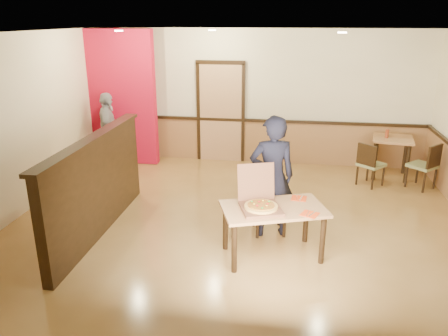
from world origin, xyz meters
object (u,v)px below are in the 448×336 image
object	(u,v)px
pizza_box	(260,204)
main_table	(273,215)
side_chair_left	(370,163)
passerby	(108,131)
condiment	(387,133)
side_chair_right	(426,164)
side_table	(392,147)
diner	(272,177)
diner_chair	(269,197)

from	to	relation	value
pizza_box	main_table	bearing A→B (deg)	-0.31
side_chair_left	main_table	bearing A→B (deg)	102.38
passerby	condiment	bearing A→B (deg)	-105.11
side_chair_right	side_table	xyz separation A→B (m)	(-0.49, 0.60, 0.14)
side_chair_left	passerby	world-z (taller)	passerby
diner	side_chair_right	bearing A→B (deg)	-155.33
side_chair_left	condiment	distance (m)	0.81
side_chair_right	side_table	world-z (taller)	side_chair_right
main_table	passerby	size ratio (longest dim) A/B	0.94
main_table	condiment	xyz separation A→B (m)	(2.02, 3.42, 0.29)
main_table	diner	distance (m)	0.69
side_table	condiment	world-z (taller)	condiment
pizza_box	diner	bearing A→B (deg)	61.99
side_table	side_chair_left	bearing A→B (deg)	-129.55
diner_chair	diner	world-z (taller)	diner
side_table	diner_chair	bearing A→B (deg)	-130.10
diner	pizza_box	distance (m)	0.70
main_table	pizza_box	xyz separation A→B (m)	(-0.17, -0.06, 0.17)
side_chair_right	passerby	world-z (taller)	passerby
diner	passerby	world-z (taller)	diner
side_chair_left	side_table	world-z (taller)	side_chair_left
main_table	side_table	bearing A→B (deg)	38.71
side_chair_right	passerby	bearing A→B (deg)	-46.74
side_chair_left	passerby	distance (m)	5.19
diner	condiment	world-z (taller)	diner
diner_chair	side_chair_left	bearing A→B (deg)	36.71
side_chair_right	diner	size ratio (longest dim) A/B	0.49
condiment	pizza_box	bearing A→B (deg)	-122.22
side_table	pizza_box	size ratio (longest dim) A/B	1.21
main_table	passerby	xyz separation A→B (m)	(-3.53, 3.10, 0.20)
diner_chair	passerby	world-z (taller)	passerby
side_chair_right	pizza_box	world-z (taller)	pizza_box
side_chair_left	pizza_box	size ratio (longest dim) A/B	1.18
side_chair_right	side_chair_left	bearing A→B (deg)	-44.25
pizza_box	condiment	world-z (taller)	pizza_box
pizza_box	side_chair_left	bearing A→B (deg)	39.20
condiment	main_table	bearing A→B (deg)	-120.57
side_chair_left	passerby	xyz separation A→B (m)	(-5.18, 0.27, 0.34)
side_chair_left	diner	bearing A→B (deg)	94.93
diner_chair	pizza_box	distance (m)	0.86
pizza_box	condiment	xyz separation A→B (m)	(2.19, 3.47, 0.11)
condiment	side_table	bearing A→B (deg)	3.95
condiment	side_chair_right	bearing A→B (deg)	-43.61
main_table	pizza_box	bearing A→B (deg)	178.98
diner	pizza_box	world-z (taller)	diner
main_table	side_table	size ratio (longest dim) A/B	1.74
side_chair_right	condiment	world-z (taller)	condiment
pizza_box	condiment	size ratio (longest dim) A/B	4.19
side_table	pizza_box	world-z (taller)	pizza_box
diner_chair	side_chair_right	size ratio (longest dim) A/B	1.10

